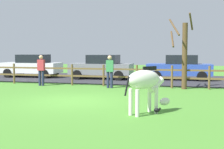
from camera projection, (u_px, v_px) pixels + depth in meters
name	position (u px, v px, depth m)	size (l,w,h in m)	color
ground_plane	(74.00, 101.00, 11.70)	(60.00, 60.00, 0.00)	#47842D
parking_asphalt	(127.00, 79.00, 20.65)	(28.00, 7.40, 0.05)	#2D2D33
paddock_fence	(104.00, 74.00, 16.54)	(21.48, 0.11, 1.14)	brown
bare_tree	(184.00, 53.00, 15.22)	(1.20, 1.33, 3.67)	#513A23
zebra	(146.00, 83.00, 9.26)	(1.30, 1.66, 1.41)	white
crow_on_grass	(157.00, 110.00, 9.26)	(0.21, 0.10, 0.20)	black
parked_car_white	(32.00, 66.00, 21.76)	(4.04, 1.97, 1.56)	white
parked_car_grey	(102.00, 67.00, 20.32)	(4.02, 1.93, 1.56)	slate
parked_car_blue	(180.00, 67.00, 19.71)	(4.06, 2.01, 1.56)	#2D4CAD
visitor_left_of_tree	(110.00, 70.00, 15.74)	(0.39, 0.27, 1.64)	#232847
visitor_right_of_tree	(41.00, 69.00, 16.77)	(0.37, 0.24, 1.64)	#232847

